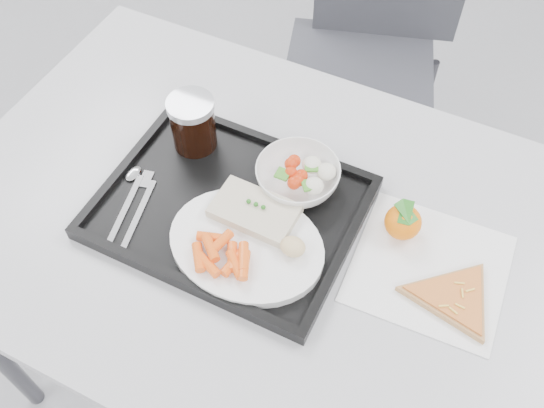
% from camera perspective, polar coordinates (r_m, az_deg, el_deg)
% --- Properties ---
extents(table, '(1.20, 0.80, 0.75)m').
position_cam_1_polar(table, '(1.13, -0.20, -3.55)').
color(table, silver).
rests_on(table, ground).
extents(chair, '(0.53, 0.53, 0.93)m').
position_cam_1_polar(chair, '(1.80, 9.40, 15.45)').
color(chair, '#33343A').
rests_on(chair, ground).
extents(tray, '(0.45, 0.35, 0.03)m').
position_cam_1_polar(tray, '(1.08, -4.00, -0.43)').
color(tray, black).
rests_on(tray, table).
extents(dinner_plate, '(0.27, 0.27, 0.02)m').
position_cam_1_polar(dinner_plate, '(1.02, -2.41, -3.89)').
color(dinner_plate, white).
rests_on(dinner_plate, tray).
extents(fish_fillet, '(0.15, 0.09, 0.03)m').
position_cam_1_polar(fish_fillet, '(1.04, -1.63, -0.64)').
color(fish_fillet, beige).
rests_on(fish_fillet, dinner_plate).
extents(bread_roll, '(0.05, 0.05, 0.03)m').
position_cam_1_polar(bread_roll, '(0.99, 1.96, -4.03)').
color(bread_roll, tan).
rests_on(bread_roll, dinner_plate).
extents(salad_bowl, '(0.15, 0.15, 0.05)m').
position_cam_1_polar(salad_bowl, '(1.09, 2.44, 2.61)').
color(salad_bowl, white).
rests_on(salad_bowl, tray).
extents(cola_glass, '(0.09, 0.09, 0.11)m').
position_cam_1_polar(cola_glass, '(1.14, -7.47, 7.61)').
color(cola_glass, black).
rests_on(cola_glass, tray).
extents(cutlery, '(0.10, 0.17, 0.01)m').
position_cam_1_polar(cutlery, '(1.12, -12.86, 0.81)').
color(cutlery, silver).
rests_on(cutlery, tray).
extents(napkin, '(0.26, 0.25, 0.00)m').
position_cam_1_polar(napkin, '(1.06, 14.58, -5.89)').
color(napkin, white).
rests_on(napkin, table).
extents(tangerine, '(0.08, 0.08, 0.07)m').
position_cam_1_polar(tangerine, '(1.06, 12.22, -1.66)').
color(tangerine, '#EB4C00').
rests_on(tangerine, napkin).
extents(pizza_slice, '(0.23, 0.23, 0.02)m').
position_cam_1_polar(pizza_slice, '(1.03, 16.74, -8.42)').
color(pizza_slice, tan).
rests_on(pizza_slice, napkin).
extents(carrot_pile, '(0.12, 0.09, 0.03)m').
position_cam_1_polar(carrot_pile, '(0.99, -4.57, -4.85)').
color(carrot_pile, '#FE5E17').
rests_on(carrot_pile, dinner_plate).
extents(salad_contents, '(0.10, 0.08, 0.03)m').
position_cam_1_polar(salad_contents, '(1.08, 3.31, 2.88)').
color(salad_contents, red).
rests_on(salad_contents, salad_bowl).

